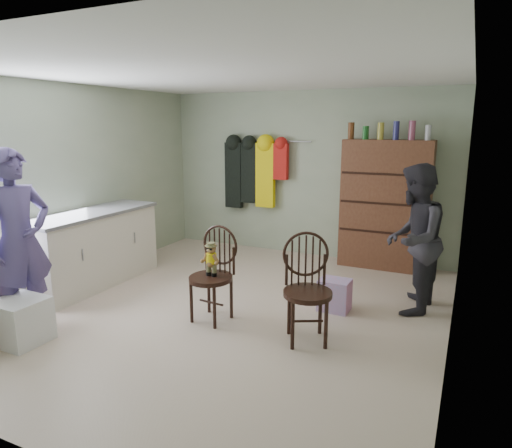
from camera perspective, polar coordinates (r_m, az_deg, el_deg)
The scene contains 11 objects.
ground_plane at distance 5.14m, azimuth -3.53°, elevation -10.58°, with size 5.00×5.00×0.00m, color beige.
room_walls at distance 5.22m, azimuth -0.93°, elevation 7.70°, with size 5.00×5.00×5.00m.
counter at distance 6.13m, azimuth -19.80°, elevation -2.85°, with size 0.64×1.86×0.94m.
plastic_tub at distance 4.87m, azimuth -27.34°, elevation -10.71°, with size 0.44×0.42×0.42m, color white.
chair_front at distance 4.73m, azimuth -5.33°, elevation -5.49°, with size 0.48×0.48×0.98m.
chair_far at distance 4.31m, azimuth 6.38°, elevation -7.44°, with size 0.61×0.61×1.02m.
striped_bag at distance 5.12m, azimuth 9.78°, elevation -8.73°, with size 0.33×0.26×0.35m, color pink.
person_left at distance 4.93m, azimuth -27.51°, elevation -1.98°, with size 0.66×0.43×1.80m, color #564885.
person_right at distance 5.14m, azimuth 19.09°, elevation -1.81°, with size 0.78×0.61×1.61m, color #2D2B33.
dresser at distance 6.61m, azimuth 15.83°, elevation 2.38°, with size 1.20×0.39×2.05m.
coat_rack at distance 7.27m, azimuth -0.31°, elevation 6.41°, with size 1.42×0.12×1.09m.
Camera 1 is at (2.31, -4.14, 2.00)m, focal length 32.00 mm.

